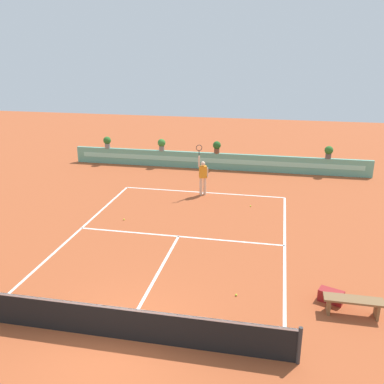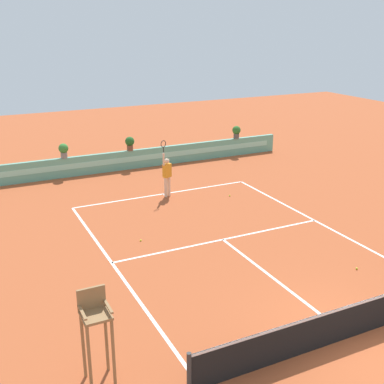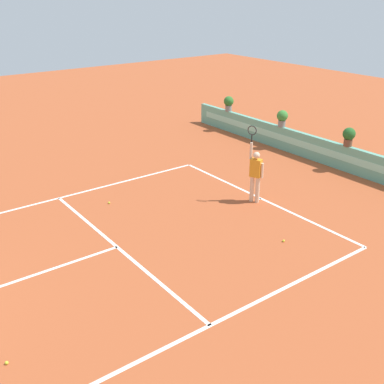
{
  "view_description": "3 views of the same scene",
  "coord_description": "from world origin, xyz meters",
  "px_view_note": "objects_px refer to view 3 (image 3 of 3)",
  "views": [
    {
      "loc": [
        3.62,
        -8.68,
        7.14
      ],
      "look_at": [
        0.02,
        8.97,
        1.0
      ],
      "focal_mm": 40.27,
      "sensor_mm": 36.0,
      "label": 1
    },
    {
      "loc": [
        -8.0,
        -7.52,
        7.34
      ],
      "look_at": [
        0.02,
        8.97,
        1.0
      ],
      "focal_mm": 45.96,
      "sensor_mm": 36.0,
      "label": 2
    },
    {
      "loc": [
        10.35,
        1.28,
        6.58
      ],
      "look_at": [
        0.02,
        8.97,
        1.0
      ],
      "focal_mm": 44.25,
      "sensor_mm": 36.0,
      "label": 3
    }
  ],
  "objects_px": {
    "tennis_ball_mid_court": "(109,203)",
    "potted_plant_left": "(282,117)",
    "potted_plant_centre": "(349,136)",
    "tennis_player": "(255,172)",
    "tennis_ball_near_baseline": "(284,241)",
    "potted_plant_far_left": "(229,103)",
    "tennis_ball_by_sideline": "(7,363)"
  },
  "relations": [
    {
      "from": "tennis_player",
      "to": "potted_plant_left",
      "type": "xyz_separation_m",
      "value": [
        -3.45,
        4.86,
        0.36
      ]
    },
    {
      "from": "tennis_ball_by_sideline",
      "to": "potted_plant_left",
      "type": "height_order",
      "value": "potted_plant_left"
    },
    {
      "from": "tennis_ball_mid_court",
      "to": "potted_plant_centre",
      "type": "xyz_separation_m",
      "value": [
        2.71,
        8.83,
        1.38
      ]
    },
    {
      "from": "potted_plant_left",
      "to": "tennis_ball_mid_court",
      "type": "bearing_deg",
      "value": -85.36
    },
    {
      "from": "tennis_ball_mid_court",
      "to": "potted_plant_far_left",
      "type": "distance_m",
      "value": 9.91
    },
    {
      "from": "potted_plant_far_left",
      "to": "tennis_ball_near_baseline",
      "type": "bearing_deg",
      "value": -32.66
    },
    {
      "from": "tennis_player",
      "to": "tennis_ball_near_baseline",
      "type": "relative_size",
      "value": 38.01
    },
    {
      "from": "tennis_player",
      "to": "tennis_ball_by_sideline",
      "type": "relative_size",
      "value": 38.01
    },
    {
      "from": "tennis_ball_near_baseline",
      "to": "potted_plant_left",
      "type": "height_order",
      "value": "potted_plant_left"
    },
    {
      "from": "tennis_ball_near_baseline",
      "to": "potted_plant_far_left",
      "type": "xyz_separation_m",
      "value": [
        -9.5,
        6.09,
        1.38
      ]
    },
    {
      "from": "tennis_player",
      "to": "tennis_ball_near_baseline",
      "type": "xyz_separation_m",
      "value": [
        2.5,
        -1.23,
        -1.02
      ]
    },
    {
      "from": "potted_plant_far_left",
      "to": "potted_plant_left",
      "type": "height_order",
      "value": "same"
    },
    {
      "from": "tennis_ball_near_baseline",
      "to": "potted_plant_far_left",
      "type": "relative_size",
      "value": 0.09
    },
    {
      "from": "potted_plant_centre",
      "to": "tennis_ball_by_sideline",
      "type": "bearing_deg",
      "value": -79.11
    },
    {
      "from": "tennis_ball_by_sideline",
      "to": "tennis_player",
      "type": "bearing_deg",
      "value": 106.42
    },
    {
      "from": "potted_plant_centre",
      "to": "tennis_player",
      "type": "bearing_deg",
      "value": -89.75
    },
    {
      "from": "tennis_ball_by_sideline",
      "to": "potted_plant_left",
      "type": "bearing_deg",
      "value": 113.8
    },
    {
      "from": "potted_plant_left",
      "to": "tennis_player",
      "type": "bearing_deg",
      "value": -54.64
    },
    {
      "from": "tennis_ball_mid_court",
      "to": "potted_plant_centre",
      "type": "relative_size",
      "value": 0.09
    },
    {
      "from": "tennis_ball_mid_court",
      "to": "potted_plant_left",
      "type": "xyz_separation_m",
      "value": [
        -0.72,
        8.83,
        1.38
      ]
    },
    {
      "from": "potted_plant_centre",
      "to": "potted_plant_left",
      "type": "height_order",
      "value": "same"
    },
    {
      "from": "tennis_player",
      "to": "tennis_ball_by_sideline",
      "type": "xyz_separation_m",
      "value": [
        2.63,
        -8.93,
        -1.02
      ]
    },
    {
      "from": "tennis_ball_near_baseline",
      "to": "potted_plant_centre",
      "type": "bearing_deg",
      "value": 112.48
    },
    {
      "from": "tennis_player",
      "to": "tennis_ball_mid_court",
      "type": "distance_m",
      "value": 4.93
    },
    {
      "from": "tennis_ball_mid_court",
      "to": "tennis_ball_by_sideline",
      "type": "relative_size",
      "value": 1.0
    },
    {
      "from": "tennis_ball_by_sideline",
      "to": "potted_plant_left",
      "type": "distance_m",
      "value": 15.14
    },
    {
      "from": "tennis_player",
      "to": "tennis_ball_mid_court",
      "type": "height_order",
      "value": "tennis_player"
    },
    {
      "from": "tennis_player",
      "to": "potted_plant_left",
      "type": "relative_size",
      "value": 3.57
    },
    {
      "from": "tennis_player",
      "to": "tennis_ball_near_baseline",
      "type": "distance_m",
      "value": 2.96
    },
    {
      "from": "tennis_player",
      "to": "potted_plant_left",
      "type": "bearing_deg",
      "value": 125.36
    },
    {
      "from": "tennis_ball_near_baseline",
      "to": "potted_plant_left",
      "type": "relative_size",
      "value": 0.09
    },
    {
      "from": "potted_plant_centre",
      "to": "potted_plant_left",
      "type": "relative_size",
      "value": 1.0
    }
  ]
}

